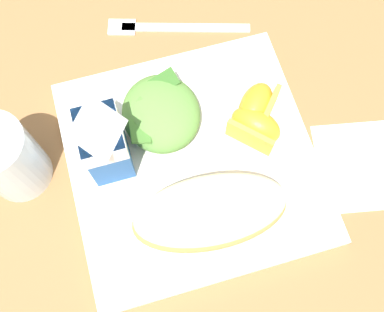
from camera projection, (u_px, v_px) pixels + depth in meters
The scene contains 10 objects.
ground at pixel (192, 163), 0.55m from camera, with size 3.00×3.00×0.00m, color olive.
white_plate at pixel (192, 161), 0.54m from camera, with size 0.28×0.28×0.02m, color white.
cheesy_pizza_bread at pixel (212, 212), 0.49m from camera, with size 0.09×0.18×0.04m.
green_salad_pile at pixel (161, 113), 0.53m from camera, with size 0.10×0.09×0.04m.
milk_carton at pixel (103, 140), 0.48m from camera, with size 0.06×0.04×0.11m.
orange_wedge_front at pixel (255, 127), 0.53m from camera, with size 0.07×0.07×0.04m.
orange_wedge_middle at pixel (257, 106), 0.54m from camera, with size 0.07×0.07×0.04m.
paper_napkin at pixel (364, 165), 0.55m from camera, with size 0.11×0.11×0.00m, color white.
metal_fork at pixel (167, 27), 0.61m from camera, with size 0.07×0.19×0.01m.
drinking_clear_cup at pixel (7, 159), 0.50m from camera, with size 0.07×0.07×0.10m, color silver.
Camera 1 is at (-0.17, 0.05, 0.52)m, focal length 43.30 mm.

